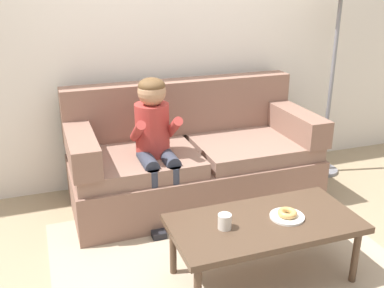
{
  "coord_description": "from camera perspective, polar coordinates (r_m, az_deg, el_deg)",
  "views": [
    {
      "loc": [
        -1.04,
        -2.4,
        1.8
      ],
      "look_at": [
        -0.03,
        0.45,
        0.65
      ],
      "focal_mm": 41.84,
      "sensor_mm": 36.0,
      "label": 1
    }
  ],
  "objects": [
    {
      "name": "person_child",
      "position": [
        3.34,
        -4.72,
        0.98
      ],
      "size": [
        0.34,
        0.58,
        1.1
      ],
      "color": "#AD3833",
      "rests_on": "ground"
    },
    {
      "name": "area_rug",
      "position": [
        2.99,
        5.28,
        -16.17
      ],
      "size": [
        2.21,
        2.03,
        0.01
      ],
      "primitive_type": "cube",
      "color": "tan",
      "rests_on": "ground"
    },
    {
      "name": "plate",
      "position": [
        2.81,
        12.02,
        -9.05
      ],
      "size": [
        0.21,
        0.21,
        0.01
      ],
      "primitive_type": "cylinder",
      "color": "white",
      "rests_on": "coffee_table"
    },
    {
      "name": "couch",
      "position": [
        3.74,
        0.03,
        -2.02
      ],
      "size": [
        2.0,
        0.9,
        0.96
      ],
      "color": "#846051",
      "rests_on": "ground"
    },
    {
      "name": "floor_lamp",
      "position": [
        4.19,
        18.36,
        16.41
      ],
      "size": [
        0.33,
        0.33,
        1.88
      ],
      "color": "slate",
      "rests_on": "ground"
    },
    {
      "name": "mug",
      "position": [
        2.64,
        4.19,
        -9.82
      ],
      "size": [
        0.08,
        0.08,
        0.09
      ],
      "primitive_type": "cylinder",
      "color": "silver",
      "rests_on": "coffee_table"
    },
    {
      "name": "coffee_table",
      "position": [
        2.78,
        9.24,
        -10.35
      ],
      "size": [
        1.15,
        0.57,
        0.42
      ],
      "color": "#4C3828",
      "rests_on": "ground"
    },
    {
      "name": "ground",
      "position": [
        3.18,
        3.36,
        -13.73
      ],
      "size": [
        10.0,
        10.0,
        0.0
      ],
      "primitive_type": "plane",
      "color": "#9E896B"
    },
    {
      "name": "wall_back",
      "position": [
        3.96,
        -4.27,
        14.97
      ],
      "size": [
        8.0,
        0.1,
        2.8
      ],
      "primitive_type": "cube",
      "color": "silver",
      "rests_on": "ground"
    },
    {
      "name": "donut",
      "position": [
        2.8,
        12.06,
        -8.6
      ],
      "size": [
        0.16,
        0.16,
        0.04
      ],
      "primitive_type": "torus",
      "rotation": [
        0.0,
        0.0,
        2.65
      ],
      "color": "tan",
      "rests_on": "plate"
    }
  ]
}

